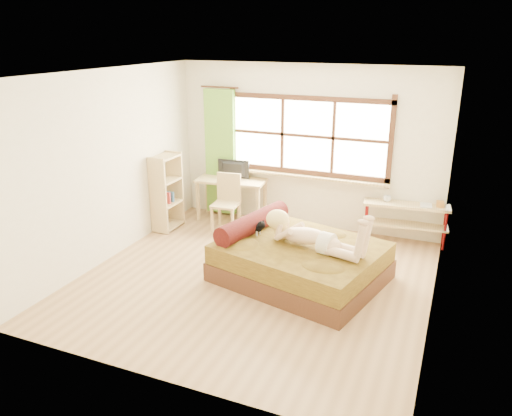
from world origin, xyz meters
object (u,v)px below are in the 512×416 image
at_px(bed, 297,259).
at_px(pipe_shelf, 406,214).
at_px(chair, 227,198).
at_px(woman, 312,226).
at_px(bookshelf, 167,192).
at_px(kitten, 254,226).
at_px(desk, 231,185).

xyz_separation_m(bed, pipe_shelf, (1.19, 1.81, 0.20)).
bearing_deg(pipe_shelf, chair, -176.64).
bearing_deg(woman, pipe_shelf, 75.98).
distance_m(woman, bookshelf, 2.95).
bearing_deg(kitten, bookshelf, 170.76).
bearing_deg(woman, kitten, -175.93).
bearing_deg(desk, chair, -82.02).
distance_m(woman, desk, 2.64).
bearing_deg(pipe_shelf, bed, -129.57).
xyz_separation_m(kitten, pipe_shelf, (1.86, 1.72, -0.16)).
height_order(chair, pipe_shelf, chair).
bearing_deg(kitten, woman, 4.07).
height_order(woman, desk, woman).
relative_size(pipe_shelf, bookshelf, 1.04).
bearing_deg(pipe_shelf, bookshelf, -172.82).
distance_m(woman, chair, 2.35).
xyz_separation_m(chair, pipe_shelf, (2.87, 0.49, -0.05)).
bearing_deg(chair, bed, -44.25).
xyz_separation_m(bed, woman, (0.20, -0.06, 0.54)).
relative_size(kitten, chair, 0.33).
relative_size(woman, chair, 1.52).
xyz_separation_m(kitten, bookshelf, (-1.92, 0.82, 0.02)).
bearing_deg(desk, kitten, -61.54).
distance_m(desk, bookshelf, 1.13).
bearing_deg(pipe_shelf, desk, 176.08).
xyz_separation_m(desk, chair, (0.09, -0.36, -0.13)).
distance_m(kitten, desk, 1.94).
distance_m(woman, pipe_shelf, 2.14).
xyz_separation_m(woman, pipe_shelf, (0.99, 1.87, -0.34)).
height_order(kitten, chair, chair).
distance_m(chair, bookshelf, 1.01).
distance_m(kitten, bookshelf, 2.08).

